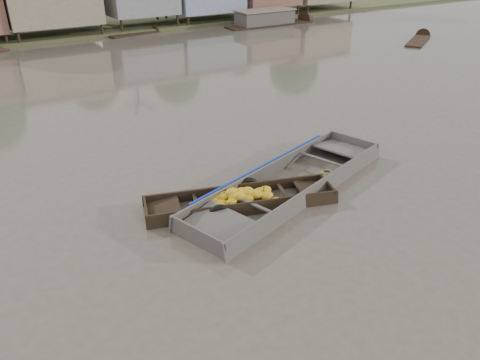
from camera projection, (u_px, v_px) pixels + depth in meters
ground at (226, 221)px, 12.71m from camera, size 120.00×120.00×0.00m
banana_boat at (238, 201)px, 13.37m from camera, size 5.63×2.94×0.76m
viewer_boat at (289, 187)px, 14.30m from camera, size 8.24×4.25×0.64m
distant_boats at (208, 30)px, 37.11m from camera, size 45.70×16.27×1.38m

